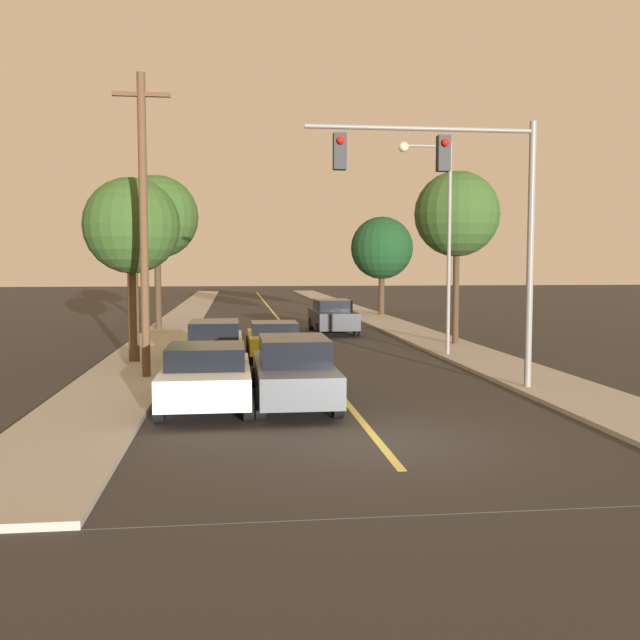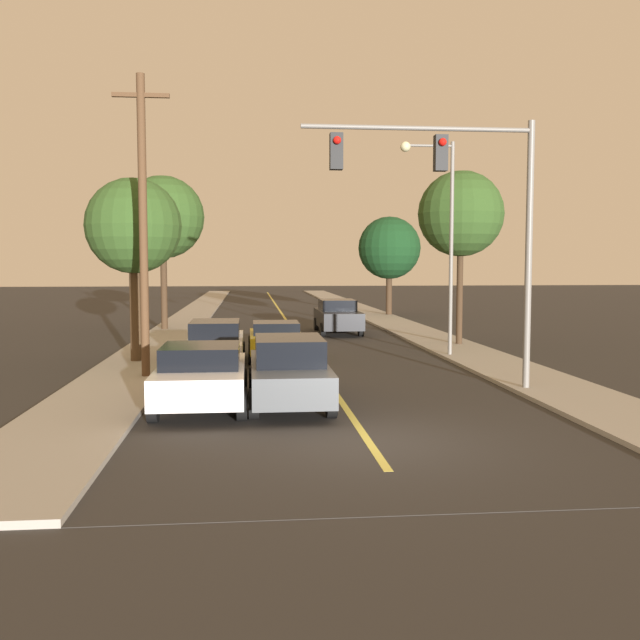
% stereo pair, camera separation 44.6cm
% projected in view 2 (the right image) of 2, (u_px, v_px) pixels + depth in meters
% --- Properties ---
extents(ground_plane, '(200.00, 200.00, 0.00)m').
position_uv_depth(ground_plane, '(368.00, 442.00, 13.43)').
color(ground_plane, '#2D2B28').
extents(road_surface, '(9.22, 80.00, 0.01)m').
position_uv_depth(road_surface, '(281.00, 313.00, 49.15)').
color(road_surface, '#2D2B28').
rests_on(road_surface, ground).
extents(sidewalk_left, '(2.50, 80.00, 0.12)m').
position_uv_depth(sidewalk_left, '(196.00, 313.00, 48.56)').
color(sidewalk_left, '#9E998E').
rests_on(sidewalk_left, ground).
extents(sidewalk_right, '(2.50, 80.00, 0.12)m').
position_uv_depth(sidewalk_right, '(365.00, 312.00, 49.72)').
color(sidewalk_right, '#9E998E').
rests_on(sidewalk_right, ground).
extents(car_near_lane_front, '(1.90, 5.02, 1.64)m').
position_uv_depth(car_near_lane_front, '(289.00, 371.00, 16.89)').
color(car_near_lane_front, '#474C51').
rests_on(car_near_lane_front, ground).
extents(car_near_lane_second, '(1.93, 4.03, 1.34)m').
position_uv_depth(car_near_lane_second, '(276.00, 339.00, 25.08)').
color(car_near_lane_second, gold).
rests_on(car_near_lane_second, ground).
extents(car_outer_lane_front, '(2.09, 4.46, 1.51)m').
position_uv_depth(car_outer_lane_front, '(202.00, 375.00, 16.41)').
color(car_outer_lane_front, white).
rests_on(car_outer_lane_front, ground).
extents(car_outer_lane_second, '(1.89, 5.18, 1.52)m').
position_uv_depth(car_outer_lane_second, '(216.00, 343.00, 23.23)').
color(car_outer_lane_second, white).
rests_on(car_outer_lane_second, ground).
extents(car_far_oncoming, '(2.01, 5.13, 1.65)m').
position_uv_depth(car_far_oncoming, '(338.00, 316.00, 34.73)').
color(car_far_oncoming, black).
rests_on(car_far_oncoming, ground).
extents(traffic_signal_mast, '(6.01, 0.42, 6.89)m').
position_uv_depth(traffic_signal_mast, '(459.00, 196.00, 18.15)').
color(traffic_signal_mast, slate).
rests_on(traffic_signal_mast, ground).
extents(streetlamp_right, '(1.94, 0.36, 7.54)m').
position_uv_depth(streetlamp_right, '(440.00, 220.00, 25.21)').
color(streetlamp_right, slate).
rests_on(streetlamp_right, ground).
extents(utility_pole_left, '(1.60, 0.24, 8.58)m').
position_uv_depth(utility_pole_left, '(143.00, 221.00, 20.30)').
color(utility_pole_left, '#513823').
rests_on(utility_pole_left, ground).
extents(tree_left_near, '(3.17, 3.17, 6.09)m').
position_uv_depth(tree_left_near, '(134.00, 227.00, 23.58)').
color(tree_left_near, '#4C3823').
rests_on(tree_left_near, ground).
extents(tree_left_far, '(4.11, 4.11, 7.64)m').
position_uv_depth(tree_left_far, '(163.00, 218.00, 35.45)').
color(tree_left_far, '#3D2B1C').
rests_on(tree_left_far, ground).
extents(tree_right_near, '(3.45, 3.45, 6.99)m').
position_uv_depth(tree_right_near, '(461.00, 214.00, 28.67)').
color(tree_right_near, '#3D2B1C').
rests_on(tree_right_near, ground).
extents(tree_right_far, '(4.03, 4.03, 6.33)m').
position_uv_depth(tree_right_far, '(389.00, 248.00, 46.03)').
color(tree_right_far, '#3D2B1C').
rests_on(tree_right_far, ground).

